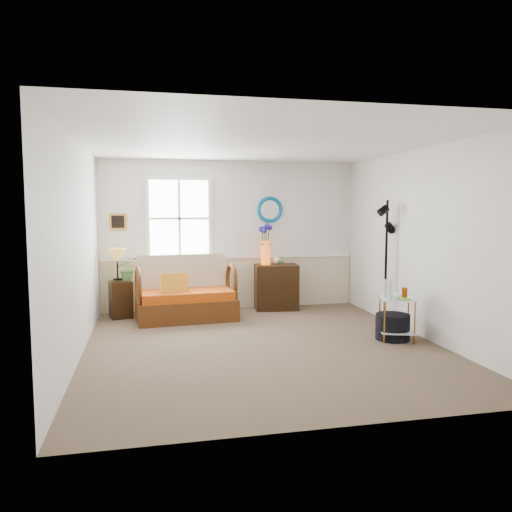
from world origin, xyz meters
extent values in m
cube|color=brown|center=(0.00, 0.00, 0.00)|extent=(4.50, 5.00, 0.01)
cube|color=white|center=(0.00, 0.00, 2.60)|extent=(4.50, 5.00, 0.01)
cube|color=silver|center=(0.00, 2.50, 1.30)|extent=(4.50, 0.01, 2.60)
cube|color=silver|center=(0.00, -2.50, 1.30)|extent=(4.50, 0.01, 2.60)
cube|color=silver|center=(-2.25, 0.00, 1.30)|extent=(0.01, 5.00, 2.60)
cube|color=silver|center=(2.25, 0.00, 1.30)|extent=(0.01, 5.00, 2.60)
cube|color=beige|center=(0.00, 2.48, 0.45)|extent=(4.46, 0.02, 0.90)
cube|color=white|center=(0.00, 2.47, 0.92)|extent=(4.46, 0.04, 0.06)
cube|color=gold|center=(-1.92, 2.48, 1.55)|extent=(0.28, 0.03, 0.28)
torus|color=#0073AC|center=(0.70, 2.48, 1.75)|extent=(0.47, 0.07, 0.47)
imported|color=#4D793D|center=(-1.76, 2.15, 0.75)|extent=(0.38, 0.42, 0.31)
cylinder|color=black|center=(1.79, -0.09, 0.18)|extent=(0.54, 0.54, 0.35)
camera|label=1|loc=(-1.43, -6.18, 1.79)|focal=35.00mm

